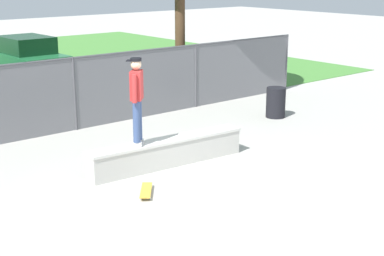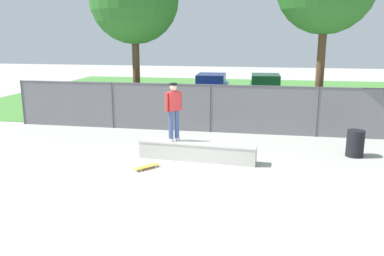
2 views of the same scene
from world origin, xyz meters
TOP-DOWN VIEW (x-y plane):
  - ground_plane at (0.00, 0.00)m, footprint 80.00×80.00m
  - grass_strip at (0.00, 15.65)m, footprint 28.74×20.00m
  - concrete_ledge at (0.13, 1.47)m, footprint 3.79×0.76m
  - skateboarder at (-0.62, 1.50)m, footprint 0.46×0.46m
  - skateboard at (-1.20, 0.40)m, footprint 0.66×0.75m
  - chainlink_fence at (0.00, 5.35)m, footprint 16.81×0.07m
  - car_blue at (-0.97, 12.96)m, footprint 2.13×4.26m
  - car_green at (2.17, 13.29)m, footprint 2.13×4.26m
  - trash_bin at (5.14, 2.87)m, footprint 0.56×0.56m

SIDE VIEW (x-z plane):
  - ground_plane at x=0.00m, z-range 0.00..0.00m
  - grass_strip at x=0.00m, z-range 0.00..0.02m
  - skateboard at x=-1.20m, z-range 0.03..0.12m
  - concrete_ledge at x=0.13m, z-range 0.00..0.61m
  - trash_bin at x=5.14m, z-range 0.00..0.88m
  - car_blue at x=-0.97m, z-range 0.01..1.67m
  - car_green at x=2.17m, z-range 0.01..1.67m
  - chainlink_fence at x=0.00m, z-range 0.08..2.05m
  - skateboarder at x=-0.62m, z-range 0.72..2.56m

